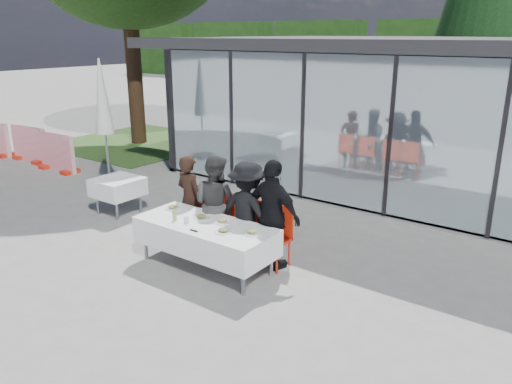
% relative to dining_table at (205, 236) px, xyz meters
% --- Properties ---
extents(ground, '(90.00, 90.00, 0.00)m').
position_rel_dining_table_xyz_m(ground, '(0.37, -0.24, -0.54)').
color(ground, gray).
rests_on(ground, ground).
extents(pavilion, '(14.80, 8.80, 3.44)m').
position_rel_dining_table_xyz_m(pavilion, '(2.37, 7.92, 1.61)').
color(pavilion, gray).
rests_on(pavilion, ground).
extents(treeline, '(62.50, 2.00, 4.40)m').
position_rel_dining_table_xyz_m(treeline, '(-1.63, 27.76, 1.66)').
color(treeline, '#153310').
rests_on(treeline, ground).
extents(dining_table, '(2.26, 0.96, 0.75)m').
position_rel_dining_table_xyz_m(dining_table, '(0.00, 0.00, 0.00)').
color(dining_table, white).
rests_on(dining_table, ground).
extents(diner_a, '(0.63, 0.63, 1.57)m').
position_rel_dining_table_xyz_m(diner_a, '(-0.91, 0.63, 0.25)').
color(diner_a, black).
rests_on(diner_a, ground).
extents(diner_chair_a, '(0.44, 0.44, 0.97)m').
position_rel_dining_table_xyz_m(diner_chair_a, '(-0.91, 0.75, -0.00)').
color(diner_chair_a, red).
rests_on(diner_chair_a, ground).
extents(diner_b, '(0.83, 0.83, 1.67)m').
position_rel_dining_table_xyz_m(diner_b, '(-0.32, 0.63, 0.30)').
color(diner_b, '#434343').
rests_on(diner_b, ground).
extents(diner_chair_b, '(0.44, 0.44, 0.97)m').
position_rel_dining_table_xyz_m(diner_chair_b, '(-0.32, 0.75, -0.00)').
color(diner_chair_b, red).
rests_on(diner_chair_b, ground).
extents(diner_c, '(1.13, 1.13, 1.65)m').
position_rel_dining_table_xyz_m(diner_c, '(0.36, 0.63, 0.29)').
color(diner_c, black).
rests_on(diner_c, ground).
extents(diner_chair_c, '(0.44, 0.44, 0.97)m').
position_rel_dining_table_xyz_m(diner_chair_c, '(0.36, 0.75, -0.00)').
color(diner_chair_c, red).
rests_on(diner_chair_c, ground).
extents(diner_d, '(1.13, 1.13, 1.75)m').
position_rel_dining_table_xyz_m(diner_d, '(0.84, 0.63, 0.34)').
color(diner_d, black).
rests_on(diner_d, ground).
extents(diner_chair_d, '(0.44, 0.44, 0.97)m').
position_rel_dining_table_xyz_m(diner_chair_d, '(0.84, 0.75, -0.00)').
color(diner_chair_d, red).
rests_on(diner_chair_d, ground).
extents(plate_a, '(0.26, 0.26, 0.07)m').
position_rel_dining_table_xyz_m(plate_a, '(-0.87, 0.18, 0.24)').
color(plate_a, white).
rests_on(plate_a, dining_table).
extents(plate_b, '(0.26, 0.26, 0.07)m').
position_rel_dining_table_xyz_m(plate_b, '(-0.18, 0.12, 0.24)').
color(plate_b, white).
rests_on(plate_b, dining_table).
extents(plate_c, '(0.26, 0.26, 0.07)m').
position_rel_dining_table_xyz_m(plate_c, '(0.21, 0.18, 0.24)').
color(plate_c, white).
rests_on(plate_c, dining_table).
extents(plate_d, '(0.26, 0.26, 0.07)m').
position_rel_dining_table_xyz_m(plate_d, '(0.85, 0.08, 0.24)').
color(plate_d, white).
rests_on(plate_d, dining_table).
extents(plate_extra, '(0.26, 0.26, 0.07)m').
position_rel_dining_table_xyz_m(plate_extra, '(0.47, -0.12, 0.24)').
color(plate_extra, white).
rests_on(plate_extra, dining_table).
extents(juice_bottle, '(0.06, 0.06, 0.16)m').
position_rel_dining_table_xyz_m(juice_bottle, '(-0.47, -0.18, 0.29)').
color(juice_bottle, '#7BAD48').
rests_on(juice_bottle, dining_table).
extents(drinking_glasses, '(0.07, 0.07, 0.10)m').
position_rel_dining_table_xyz_m(drinking_glasses, '(-0.24, -0.15, 0.26)').
color(drinking_glasses, silver).
rests_on(drinking_glasses, dining_table).
extents(folded_eyeglasses, '(0.14, 0.03, 0.01)m').
position_rel_dining_table_xyz_m(folded_eyeglasses, '(0.08, -0.34, 0.22)').
color(folded_eyeglasses, black).
rests_on(folded_eyeglasses, dining_table).
extents(spare_table_left, '(0.86, 0.86, 0.74)m').
position_rel_dining_table_xyz_m(spare_table_left, '(-3.12, 0.83, 0.02)').
color(spare_table_left, white).
rests_on(spare_table_left, ground).
extents(market_umbrella, '(0.50, 0.50, 3.00)m').
position_rel_dining_table_xyz_m(market_umbrella, '(-4.98, 2.05, 1.41)').
color(market_umbrella, black).
rests_on(market_umbrella, ground).
extents(grass_patch, '(5.00, 5.00, 0.02)m').
position_rel_dining_table_xyz_m(grass_patch, '(-8.13, 5.76, -0.53)').
color(grass_patch, '#385926').
rests_on(grass_patch, ground).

